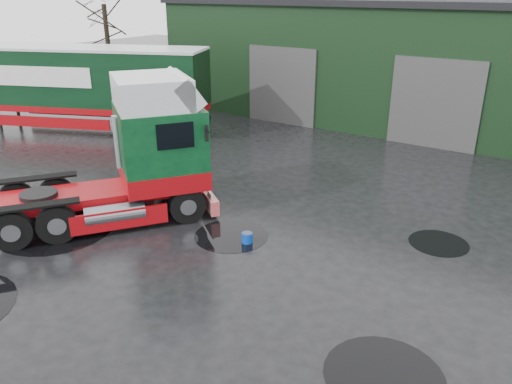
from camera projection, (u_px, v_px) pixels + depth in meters
ground at (206, 263)px, 13.41m from camera, size 100.00×100.00×0.00m
warehouse at (469, 62)px, 26.61m from camera, size 32.40×12.40×6.30m
hero_tractor at (94, 152)px, 15.11m from camera, size 6.70×7.61×4.47m
trailer_left at (75, 89)px, 25.08m from camera, size 13.62×7.83×4.23m
wash_bucket at (247, 238)px, 14.42m from camera, size 0.42×0.42×0.30m
tree_left at (107, 34)px, 29.71m from camera, size 4.40×4.40×8.50m
tree_back_a at (390, 17)px, 37.79m from camera, size 4.40×4.40×9.50m
puddle_1 at (439, 243)px, 14.44m from camera, size 1.70×1.70×0.01m
puddle_2 at (56, 229)px, 15.29m from camera, size 3.46×3.46×0.01m
puddle_3 at (384, 376)px, 9.52m from camera, size 2.32×2.32×0.01m
puddle_4 at (231, 235)px, 14.88m from camera, size 2.22×2.22×0.01m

